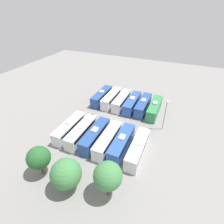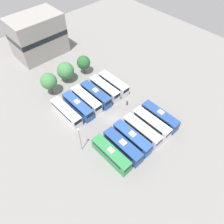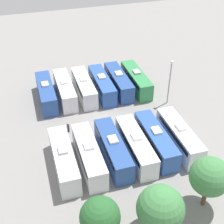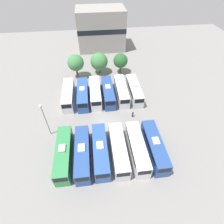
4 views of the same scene
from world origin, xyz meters
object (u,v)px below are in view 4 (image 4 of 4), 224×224
at_px(bus_3, 118,149).
at_px(bus_10, 121,90).
at_px(bus_5, 154,146).
at_px(bus_8, 95,92).
at_px(bus_1, 82,153).
at_px(tree_2, 121,61).
at_px(worker_person, 133,114).
at_px(bus_0, 64,153).
at_px(bus_4, 137,148).
at_px(bus_11, 134,90).
at_px(bus_7, 83,94).
at_px(bus_6, 68,94).
at_px(tree_1, 99,62).
at_px(depot_building, 101,29).
at_px(bus_2, 100,150).
at_px(bus_9, 108,92).
at_px(tree_0, 76,63).
at_px(light_pole, 44,115).

distance_m(bus_3, bus_10, 18.03).
xyz_separation_m(bus_5, bus_8, (-10.23, 17.91, 0.00)).
bearing_deg(bus_1, tree_2, 68.32).
bearing_deg(worker_person, tree_2, 89.64).
height_order(bus_0, bus_4, same).
bearing_deg(bus_4, bus_11, 79.40).
bearing_deg(bus_7, bus_0, -101.58).
xyz_separation_m(bus_6, tree_1, (8.77, 12.25, 2.04)).
relative_size(bus_11, tree_2, 1.73).
height_order(bus_0, bus_5, same).
height_order(tree_2, depot_building, depot_building).
height_order(bus_2, bus_9, same).
distance_m(bus_0, depot_building, 49.42).
xyz_separation_m(bus_2, bus_5, (10.22, -0.28, 0.00)).
xyz_separation_m(bus_8, tree_2, (8.32, 11.45, 2.26)).
height_order(bus_1, depot_building, depot_building).
distance_m(bus_0, bus_7, 17.48).
bearing_deg(bus_0, tree_0, 86.19).
relative_size(bus_2, depot_building, 0.64).
height_order(bus_4, light_pole, light_pole).
height_order(bus_3, bus_9, same).
relative_size(bus_0, bus_10, 1.00).
distance_m(bus_10, light_pole, 20.52).
relative_size(bus_8, bus_11, 1.00).
height_order(bus_4, bus_8, same).
bearing_deg(bus_1, light_pole, 135.38).
height_order(bus_4, bus_11, same).
height_order(bus_8, tree_0, tree_0).
relative_size(bus_0, bus_5, 1.00).
height_order(bus_2, bus_8, same).
xyz_separation_m(bus_5, depot_building, (-6.17, 48.43, 5.13)).
xyz_separation_m(bus_4, bus_7, (-10.06, 17.56, 0.00)).
height_order(worker_person, tree_1, tree_1).
height_order(bus_10, tree_0, tree_0).
bearing_deg(light_pole, bus_7, 56.59).
bearing_deg(bus_3, bus_9, 90.28).
distance_m(bus_0, tree_1, 30.93).
xyz_separation_m(bus_9, tree_2, (5.04, 11.72, 2.26)).
xyz_separation_m(bus_2, bus_3, (3.36, -0.16, 0.00)).
distance_m(bus_2, tree_1, 29.95).
bearing_deg(bus_7, bus_3, -69.44).
bearing_deg(bus_0, depot_building, 77.37).
height_order(bus_6, bus_9, same).
distance_m(bus_9, bus_10, 3.50).
xyz_separation_m(bus_5, worker_person, (-2.03, 9.85, -1.01)).
bearing_deg(bus_0, bus_9, 59.85).
distance_m(bus_1, bus_10, 20.36).
bearing_deg(bus_5, worker_person, 101.64).
height_order(bus_7, depot_building, depot_building).
height_order(bus_7, tree_0, tree_0).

